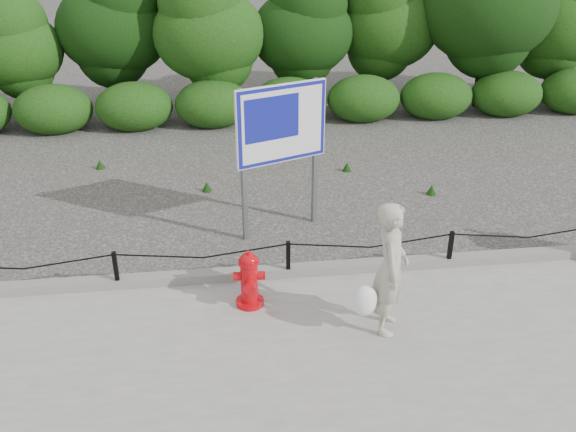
{
  "coord_description": "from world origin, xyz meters",
  "views": [
    {
      "loc": [
        -0.97,
        -7.74,
        4.99
      ],
      "look_at": [
        0.02,
        0.2,
        1.0
      ],
      "focal_mm": 38.0,
      "sensor_mm": 36.0,
      "label": 1
    }
  ],
  "objects": [
    {
      "name": "sidewalk",
      "position": [
        0.0,
        -2.0,
        0.04
      ],
      "size": [
        14.0,
        4.0,
        0.08
      ],
      "primitive_type": "cube",
      "color": "gray",
      "rests_on": "ground"
    },
    {
      "name": "curb",
      "position": [
        0.0,
        0.05,
        0.15
      ],
      "size": [
        14.0,
        0.22,
        0.14
      ],
      "primitive_type": "cube",
      "color": "slate",
      "rests_on": "sidewalk"
    },
    {
      "name": "advertising_sign",
      "position": [
        0.09,
        1.64,
        1.83
      ],
      "size": [
        1.52,
        0.69,
        2.59
      ],
      "rotation": [
        0.0,
        0.0,
        0.39
      ],
      "color": "slate",
      "rests_on": "ground"
    },
    {
      "name": "pedestrian",
      "position": [
        1.1,
        -1.41,
        0.96
      ],
      "size": [
        0.82,
        0.76,
        1.81
      ],
      "rotation": [
        0.0,
        0.0,
        1.28
      ],
      "color": "#AFAC96",
      "rests_on": "sidewalk"
    },
    {
      "name": "chain_barrier",
      "position": [
        0.0,
        0.0,
        0.46
      ],
      "size": [
        10.06,
        0.06,
        0.6
      ],
      "color": "black",
      "rests_on": "sidewalk"
    },
    {
      "name": "ground",
      "position": [
        0.0,
        0.0,
        0.0
      ],
      "size": [
        90.0,
        90.0,
        0.0
      ],
      "primitive_type": "plane",
      "color": "#2D2B28",
      "rests_on": "ground"
    },
    {
      "name": "treeline",
      "position": [
        0.93,
        8.9,
        2.51
      ],
      "size": [
        20.34,
        3.7,
        4.99
      ],
      "color": "black",
      "rests_on": "ground"
    },
    {
      "name": "fire_hydrant",
      "position": [
        -0.62,
        -0.65,
        0.48
      ],
      "size": [
        0.44,
        0.45,
        0.84
      ],
      "rotation": [
        0.0,
        0.0,
        -0.06
      ],
      "color": "red",
      "rests_on": "sidewalk"
    }
  ]
}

